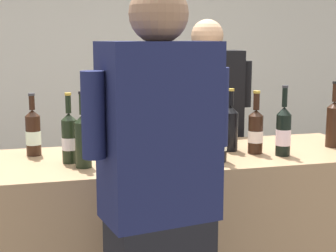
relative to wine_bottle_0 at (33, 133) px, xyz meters
name	(u,v)px	position (x,y,z in m)	size (l,w,h in m)	color
wall_back	(110,56)	(0.74, 2.43, 0.29)	(8.00, 0.10, 2.80)	beige
counter	(184,246)	(0.74, -0.17, -0.61)	(1.96, 0.69, 0.99)	#9E7A56
wine_bottle_0	(33,133)	(0.00, 0.00, 0.00)	(0.08, 0.08, 0.32)	black
wine_bottle_1	(162,132)	(0.63, -0.14, 0.00)	(0.08, 0.08, 0.30)	black
wine_bottle_2	(334,122)	(1.57, -0.20, 0.02)	(0.08, 0.08, 0.36)	black
wine_bottle_3	(209,129)	(0.89, -0.11, 0.00)	(0.08, 0.08, 0.32)	black
wine_bottle_4	(230,127)	(1.00, -0.14, 0.01)	(0.08, 0.08, 0.33)	black
wine_bottle_5	(256,131)	(1.10, -0.24, 0.00)	(0.08, 0.08, 0.32)	black
wine_bottle_6	(219,135)	(0.86, -0.35, 0.01)	(0.08, 0.08, 0.36)	black
wine_bottle_7	(83,139)	(0.22, -0.31, 0.02)	(0.07, 0.07, 0.35)	black
wine_bottle_8	(283,131)	(1.21, -0.32, 0.01)	(0.08, 0.08, 0.35)	black
wine_bottle_9	(128,130)	(0.48, -0.03, -0.01)	(0.08, 0.08, 0.32)	black
wine_bottle_10	(69,138)	(0.17, -0.20, 0.00)	(0.07, 0.07, 0.33)	black
wine_glass	(179,137)	(0.68, -0.29, 0.00)	(0.08, 0.08, 0.17)	silver
person_server	(206,156)	(1.07, 0.45, -0.29)	(0.59, 0.27, 1.70)	black
person_guest	(159,235)	(0.44, -0.87, -0.24)	(0.55, 0.31, 1.77)	black
potted_shrub	(207,143)	(1.18, 0.76, -0.27)	(0.47, 0.40, 1.22)	brown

